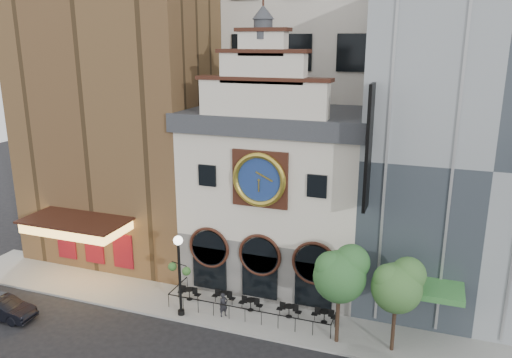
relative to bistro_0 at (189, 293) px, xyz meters
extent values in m
plane|color=black|center=(4.48, -2.52, -0.61)|extent=(120.00, 120.00, 0.00)
cube|color=gray|center=(4.48, -0.02, -0.54)|extent=(44.00, 5.00, 0.15)
cube|color=#605E5B|center=(4.48, 5.48, 1.54)|extent=(12.00, 8.00, 4.00)
cube|color=silver|center=(4.48, 5.48, 7.04)|extent=(12.00, 8.00, 7.00)
cube|color=#2D3035|center=(4.48, 5.48, 11.14)|extent=(12.60, 8.60, 1.20)
cube|color=#351910|center=(4.48, 1.40, 7.94)|extent=(3.60, 0.25, 3.60)
cylinder|color=navy|center=(4.48, 1.26, 7.94)|extent=(3.10, 0.12, 3.10)
torus|color=gold|center=(4.48, 1.18, 7.94)|extent=(3.46, 0.36, 3.46)
cylinder|color=#2D3035|center=(4.48, 1.88, 16.84)|extent=(1.10, 1.10, 1.10)
cone|color=#2D3035|center=(4.48, 1.88, 17.79)|extent=(1.30, 1.30, 0.80)
cube|color=brown|center=(-8.52, 7.48, 12.04)|extent=(14.00, 12.00, 25.00)
cube|color=#FFBF59|center=(-8.52, -0.22, 3.74)|extent=(7.00, 3.40, 0.70)
cube|color=#351910|center=(-8.52, -0.22, 4.19)|extent=(7.40, 3.80, 0.15)
cube|color=maroon|center=(-8.52, 1.43, 1.54)|extent=(5.60, 0.15, 2.60)
cube|color=gray|center=(17.48, 7.48, 9.54)|extent=(14.00, 12.00, 20.00)
cube|color=#3C843C|center=(14.48, 0.28, 2.84)|extent=(4.50, 2.40, 0.35)
cube|color=black|center=(11.08, 0.48, 10.54)|extent=(0.18, 1.60, 7.00)
cube|color=beige|center=(4.48, 17.48, 19.39)|extent=(20.00, 16.00, 40.00)
cylinder|color=black|center=(0.00, 0.00, 0.28)|extent=(0.68, 0.68, 0.03)
cylinder|color=black|center=(0.00, 0.00, -0.09)|extent=(0.06, 0.06, 0.72)
cylinder|color=black|center=(2.35, 0.30, 0.28)|extent=(0.68, 0.68, 0.03)
cylinder|color=black|center=(2.35, 0.30, -0.09)|extent=(0.06, 0.06, 0.72)
cylinder|color=black|center=(4.33, 0.07, 0.28)|extent=(0.68, 0.68, 0.03)
cylinder|color=black|center=(4.33, 0.07, -0.09)|extent=(0.06, 0.06, 0.72)
cylinder|color=black|center=(6.85, 0.15, 0.28)|extent=(0.68, 0.68, 0.03)
cylinder|color=black|center=(6.85, 0.15, -0.09)|extent=(0.06, 0.06, 0.72)
cylinder|color=black|center=(9.06, 0.28, 0.28)|extent=(0.68, 0.68, 0.03)
cylinder|color=black|center=(9.06, 0.28, -0.09)|extent=(0.06, 0.06, 0.72)
imported|color=black|center=(-10.00, -5.80, 0.07)|extent=(4.19, 1.58, 1.37)
imported|color=black|center=(2.97, -1.14, 0.32)|extent=(0.66, 0.67, 1.56)
cylinder|color=black|center=(0.38, -1.88, 1.95)|extent=(0.17, 0.17, 4.82)
cylinder|color=black|center=(0.38, -1.88, -0.32)|extent=(0.42, 0.42, 0.29)
sphere|color=white|center=(0.38, -1.88, 4.55)|extent=(0.58, 0.58, 0.58)
sphere|color=#255120|center=(-0.18, -1.74, 2.67)|extent=(0.54, 0.54, 0.54)
sphere|color=#255120|center=(0.95, -2.02, 2.67)|extent=(0.54, 0.54, 0.54)
cylinder|color=#382619|center=(10.15, -1.42, 1.12)|extent=(0.23, 0.23, 3.17)
sphere|color=#255923|center=(10.15, -1.42, 3.61)|extent=(2.94, 2.94, 2.94)
sphere|color=#255923|center=(10.72, -1.08, 4.40)|extent=(2.04, 2.04, 2.04)
sphere|color=#255923|center=(9.70, -1.65, 4.17)|extent=(1.81, 1.81, 1.81)
cylinder|color=#382619|center=(13.21, -1.19, 1.02)|extent=(0.21, 0.21, 2.96)
sphere|color=#336226|center=(13.21, -1.19, 3.34)|extent=(2.75, 2.75, 2.75)
sphere|color=#336226|center=(13.74, -0.87, 4.08)|extent=(1.90, 1.90, 1.90)
sphere|color=#336226|center=(12.79, -1.40, 3.87)|extent=(1.69, 1.69, 1.69)
camera|label=1|loc=(14.35, -26.63, 16.17)|focal=35.00mm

